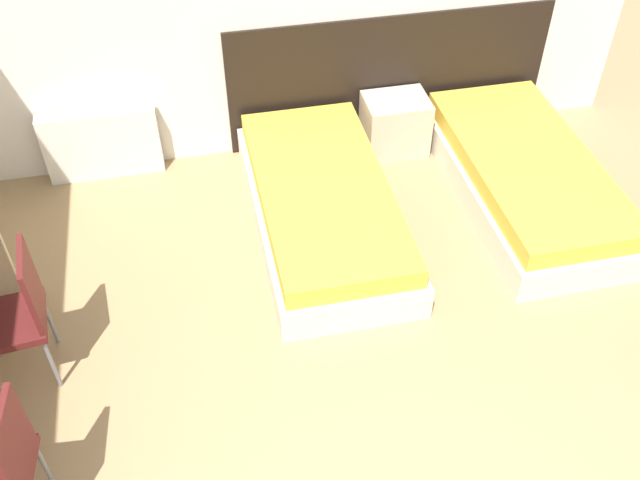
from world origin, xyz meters
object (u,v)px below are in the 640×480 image
(nightstand, at_px, (395,124))
(chair_near_laptop, at_px, (17,312))
(bed_near_door, at_px, (525,177))
(bed_near_window, at_px, (323,206))

(nightstand, xyz_separation_m, chair_near_laptop, (-2.74, -1.72, 0.27))
(bed_near_door, xyz_separation_m, chair_near_laptop, (-3.52, -0.89, 0.32))
(nightstand, height_order, chair_near_laptop, chair_near_laptop)
(bed_near_door, bearing_deg, chair_near_laptop, -165.80)
(bed_near_window, height_order, chair_near_laptop, chair_near_laptop)
(bed_near_window, xyz_separation_m, bed_near_door, (1.57, 0.00, 0.00))
(bed_near_window, bearing_deg, chair_near_laptop, -155.49)
(nightstand, bearing_deg, chair_near_laptop, -147.90)
(bed_near_door, xyz_separation_m, nightstand, (-0.78, 0.83, 0.04))
(bed_near_door, distance_m, nightstand, 1.14)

